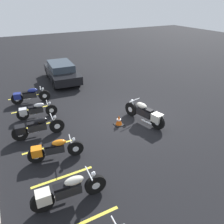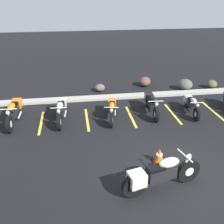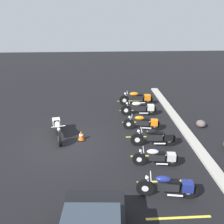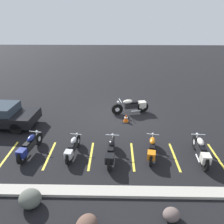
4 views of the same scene
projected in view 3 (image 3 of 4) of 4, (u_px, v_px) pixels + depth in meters
ground at (64, 144)px, 12.82m from camera, size 60.00×60.00×0.00m
motorcycle_cream_featured at (58, 128)px, 13.38m from camera, size 2.37×0.89×0.95m
parked_bike_0 at (138, 98)px, 17.94m from camera, size 0.65×2.32×0.91m
parked_bike_1 at (141, 108)px, 16.17m from camera, size 0.63×2.23×0.88m
parked_bike_2 at (144, 123)px, 14.21m from camera, size 0.70×2.02×0.80m
parked_bike_3 at (156, 137)px, 12.53m from camera, size 0.62×2.19×0.86m
parked_bike_4 at (158, 157)px, 10.92m from camera, size 0.60×1.95×0.77m
parked_bike_5 at (170, 186)px, 9.07m from camera, size 0.70×2.11×0.83m
concrete_curb at (192, 139)px, 13.15m from camera, size 18.00×0.50×0.12m
landscape_rock_3 at (201, 124)px, 14.62m from camera, size 0.67×0.63×0.40m
traffic_cone at (81, 136)px, 13.16m from camera, size 0.40×0.40×0.50m
stall_line_0 at (132, 101)px, 18.88m from camera, size 0.10×2.10×0.00m
stall_line_1 at (136, 110)px, 17.12m from camera, size 0.10×2.10×0.00m
stall_line_2 at (140, 122)px, 15.35m from camera, size 0.10×2.10×0.00m
stall_line_3 at (146, 137)px, 13.59m from camera, size 0.10×2.10×0.00m
stall_line_4 at (154, 156)px, 11.82m from camera, size 0.10×2.10×0.00m
stall_line_5 at (164, 181)px, 10.06m from camera, size 0.10×2.10×0.00m
stall_line_6 at (179, 218)px, 8.30m from camera, size 0.10×2.10×0.00m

